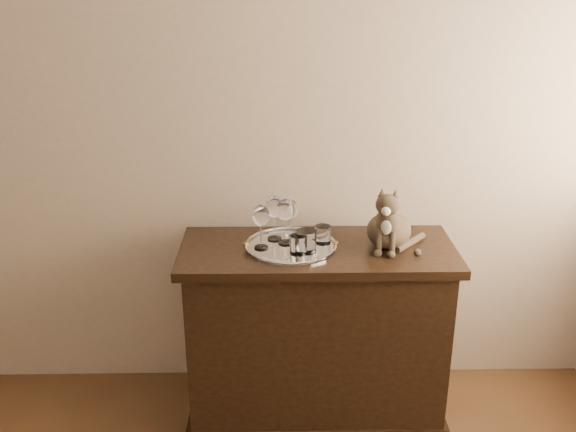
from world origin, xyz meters
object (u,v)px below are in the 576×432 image
Objects in this scene: tumbler_c at (323,235)px; wine_glass_d at (285,221)px; tumbler_b at (298,245)px; wine_glass_b at (291,219)px; cat at (390,214)px; tumbler_a at (307,241)px; tray at (291,247)px; wine_glass_a at (274,218)px; sideboard at (316,332)px; wine_glass_c at (261,227)px.

wine_glass_d is at bearing 179.57° from tumbler_c.
tumbler_b is 1.04× the size of tumbler_c.
tumbler_c is at bearing -0.43° from wine_glass_d.
wine_glass_b is 2.27× the size of tumbler_c.
wine_glass_b is at bearing -174.08° from cat.
tumbler_a is at bearing -46.22° from wine_glass_d.
tray is 5.03× the size of tumbler_c.
cat is (0.50, -0.07, 0.04)m from wine_glass_a.
wine_glass_c is at bearing -176.28° from sideboard.
tray reaches higher than sideboard.
cat is at bearing 2.24° from sideboard.
wine_glass_c is at bearing -155.16° from wine_glass_d.
wine_glass_c is 0.18m from tumbler_b.
wine_glass_c is (-0.24, -0.02, 0.53)m from sideboard.
tumbler_b is at bearing -80.60° from wine_glass_b.
wine_glass_a is 0.68× the size of cat.
wine_glass_b reaches higher than tumbler_b.
cat reaches higher than wine_glass_c.
tray is at bearing 179.84° from sideboard.
wine_glass_a is (-0.07, 0.08, 0.11)m from tray.
wine_glass_c is 2.05× the size of tumbler_a.
cat reaches higher than tumbler_b.
wine_glass_b is at bearing 141.36° from sideboard.
wine_glass_d reaches higher than tray.
wine_glass_a is 0.20m from tumbler_b.
tray is at bearing -167.52° from tumbler_c.
tray is 0.15m from tumbler_c.
wine_glass_b is (0.00, 0.09, 0.09)m from tray.
wine_glass_c reaches higher than sideboard.
wine_glass_a is at bearing 157.34° from sideboard.
tray is at bearing -161.76° from cat.
tumbler_c is at bearing 53.03° from sideboard.
tumbler_a is (0.14, -0.14, -0.05)m from wine_glass_a.
wine_glass_c is (-0.06, -0.09, -0.00)m from wine_glass_a.
tumbler_c reaches higher than sideboard.
tray is at bearing -90.46° from wine_glass_b.
wine_glass_b is 0.43m from cat.
wine_glass_d reaches higher than wine_glass_b.
sideboard is 15.10× the size of tumbler_c.
wine_glass_d reaches higher than tumbler_c.
tray is 2.22× the size of wine_glass_b.
tray is (-0.12, 0.00, 0.43)m from sideboard.
tray is at bearing 137.16° from tumbler_a.
wine_glass_a is at bearing 136.20° from wine_glass_d.
wine_glass_b reaches higher than tumbler_a.
cat is at bearing -3.87° from tumbler_c.
tray is 0.10m from tumbler_b.
tumbler_c is at bearing 45.01° from tumbler_b.
sideboard is 0.58m from wine_glass_c.
sideboard is 0.49m from tumbler_b.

